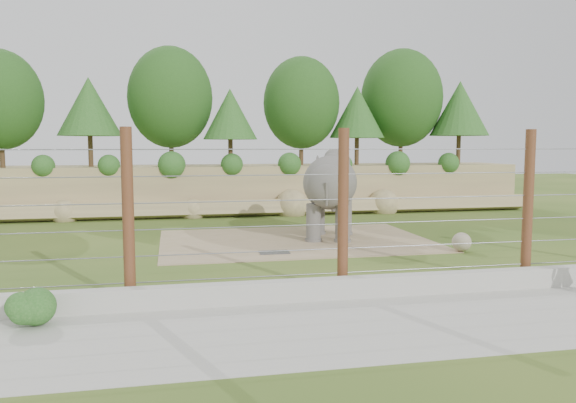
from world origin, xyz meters
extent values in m
plane|color=#35551C|center=(0.00, 0.00, 0.00)|extent=(90.00, 90.00, 0.00)
cube|color=#8F7B57|center=(0.00, 13.00, 1.25)|extent=(30.00, 4.00, 2.50)
cube|color=#8F7B57|center=(0.00, 10.70, 0.35)|extent=(30.00, 1.37, 1.07)
cylinder|color=#3F2B19|center=(-12.00, 12.00, 3.38)|extent=(0.24, 0.24, 1.75)
cylinder|color=#3F2B19|center=(-8.00, 12.50, 3.29)|extent=(0.24, 0.24, 1.58)
sphere|color=#1F4518|center=(-8.00, 12.50, 5.42)|extent=(3.60, 3.60, 3.60)
cylinder|color=#3F2B19|center=(-4.00, 13.00, 3.46)|extent=(0.24, 0.24, 1.92)
sphere|color=#1F4518|center=(-4.00, 13.00, 6.07)|extent=(4.40, 4.40, 4.40)
cylinder|color=#3F2B19|center=(-1.00, 11.80, 3.20)|extent=(0.24, 0.24, 1.40)
sphere|color=#1F4518|center=(-1.00, 11.80, 5.10)|extent=(3.20, 3.20, 3.20)
cylinder|color=#3F2B19|center=(3.00, 12.80, 3.41)|extent=(0.24, 0.24, 1.82)
sphere|color=#1F4518|center=(3.00, 12.80, 5.88)|extent=(4.16, 4.16, 4.16)
cylinder|color=#3F2B19|center=(6.00, 12.20, 3.25)|extent=(0.24, 0.24, 1.50)
sphere|color=#1F4518|center=(6.00, 12.20, 5.29)|extent=(3.44, 3.44, 3.44)
cylinder|color=#3F2B19|center=(9.00, 13.20, 3.51)|extent=(0.24, 0.24, 2.03)
sphere|color=#1F4518|center=(9.00, 13.20, 6.27)|extent=(4.64, 4.64, 4.64)
cylinder|color=#3F2B19|center=(12.00, 12.00, 3.32)|extent=(0.24, 0.24, 1.64)
sphere|color=#1F4518|center=(12.00, 12.00, 5.55)|extent=(3.76, 3.76, 3.76)
cube|color=#9C855A|center=(0.50, 3.00, 0.01)|extent=(10.00, 7.00, 0.02)
cube|color=#262628|center=(-0.73, 0.76, 0.04)|extent=(1.00, 0.60, 0.03)
sphere|color=gray|center=(5.50, -0.30, 0.34)|extent=(0.64, 0.64, 0.64)
cube|color=beige|center=(0.00, -5.00, 0.25)|extent=(26.00, 0.35, 0.50)
cube|color=beige|center=(0.00, -7.00, 0.01)|extent=(26.00, 4.00, 0.01)
cylinder|color=#593115|center=(-5.00, -4.50, 2.00)|extent=(0.26, 0.26, 4.00)
cylinder|color=#593115|center=(0.00, -4.50, 2.00)|extent=(0.26, 0.26, 4.00)
cylinder|color=#593115|center=(5.00, -4.50, 2.00)|extent=(0.26, 0.26, 4.00)
cylinder|color=gray|center=(0.00, -4.50, 0.50)|extent=(20.00, 0.02, 0.02)
cylinder|color=gray|center=(0.00, -4.50, 1.10)|extent=(20.00, 0.02, 0.02)
cylinder|color=gray|center=(0.00, -4.50, 1.70)|extent=(20.00, 0.02, 0.02)
cylinder|color=gray|center=(0.00, -4.50, 2.30)|extent=(20.00, 0.02, 0.02)
cylinder|color=gray|center=(0.00, -4.50, 2.90)|extent=(20.00, 0.02, 0.02)
cylinder|color=gray|center=(0.00, -4.50, 3.50)|extent=(20.00, 0.02, 0.02)
sphere|color=#1F581A|center=(-6.83, -5.80, 0.39)|extent=(0.76, 0.76, 0.76)
camera|label=1|loc=(-4.04, -17.36, 3.60)|focal=35.00mm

